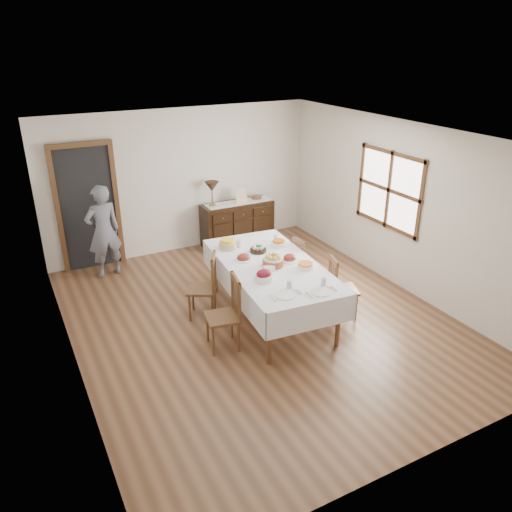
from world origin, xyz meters
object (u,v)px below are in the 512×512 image
person (103,228)px  table_lamp (212,187)px  sideboard (237,223)px  chair_left_far (205,286)px  chair_left_near (226,313)px  chair_right_far (306,266)px  chair_right_near (340,287)px  dining_table (271,270)px

person → table_lamp: person is taller
sideboard → chair_left_far: bearing=-125.3°
sideboard → table_lamp: size_ratio=3.00×
chair_left_far → chair_left_near: bearing=24.9°
chair_right_far → table_lamp: 2.56m
chair_left_far → person: size_ratio=0.57×
chair_right_near → chair_right_far: bearing=23.7°
dining_table → chair_right_far: size_ratio=2.68×
chair_left_near → chair_right_far: size_ratio=1.05×
sideboard → dining_table: bearing=-106.2°
chair_left_far → sideboard: chair_left_far is taller
sideboard → person: person is taller
chair_right_far → chair_left_near: bearing=115.1°
chair_left_far → table_lamp: 2.66m
chair_left_near → chair_right_near: 1.76m
dining_table → chair_right_far: chair_right_far is taller
chair_left_near → person: (-0.89, 2.87, 0.34)m
chair_right_near → sideboard: 3.16m
chair_right_far → table_lamp: size_ratio=2.04×
chair_left_near → sideboard: (1.67, 3.12, -0.08)m
chair_right_near → person: (-2.65, 2.91, 0.38)m
person → chair_left_far: bearing=105.5°
chair_left_far → sideboard: size_ratio=0.69×
chair_right_far → sideboard: chair_right_far is taller
dining_table → chair_right_far: (0.82, 0.35, -0.26)m
chair_left_far → chair_right_near: (1.70, -0.89, -0.02)m
chair_left_near → table_lamp: (1.18, 3.16, 0.69)m
chair_left_near → sideboard: chair_left_near is taller
dining_table → sideboard: size_ratio=1.82×
chair_left_far → table_lamp: table_lamp is taller
chair_right_far → table_lamp: bearing=13.3°
chair_right_far → table_lamp: table_lamp is taller
chair_left_far → person: (-0.95, 2.02, 0.36)m
chair_right_near → chair_right_far: 0.79m
dining_table → chair_left_far: (-0.81, 0.45, -0.25)m
dining_table → chair_left_near: chair_left_near is taller
chair_right_far → chair_right_near: bearing=-173.6°
chair_left_near → chair_right_far: bearing=124.1°
dining_table → chair_left_far: chair_left_far is taller
chair_left_far → table_lamp: bearing=-176.7°
chair_right_far → sideboard: size_ratio=0.68×
chair_left_near → chair_left_far: size_ratio=1.03×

